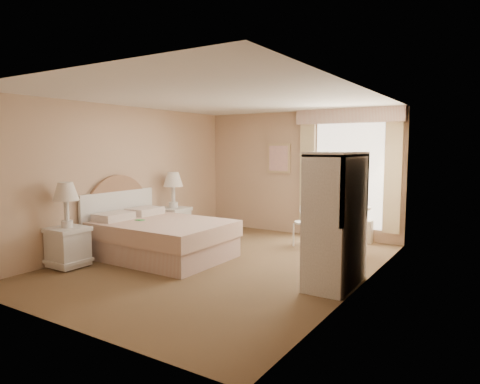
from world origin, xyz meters
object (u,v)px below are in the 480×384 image
Objects in this scene: nightstand_far at (174,214)px; round_table at (349,221)px; armoire at (336,231)px; bed at (159,236)px; cafe_chair at (307,219)px; nightstand_near at (68,236)px.

round_table is (3.17, 0.94, 0.03)m from nightstand_far.
nightstand_far is 0.74× the size of armoire.
armoire is at bearing -76.40° from round_table.
armoire is at bearing 2.81° from bed.
nightstand_far is 1.52× the size of cafe_chair.
cafe_chair is at bearing 19.93° from nightstand_far.
bed is 2.73× the size of round_table.
bed reaches higher than nightstand_far.
nightstand_near is at bearing -121.46° from bed.
bed is 2.68m from cafe_chair.
nightstand_near is at bearing -133.85° from round_table.
nightstand_far is (-0.00, 2.36, 0.01)m from nightstand_near.
cafe_chair is at bearing 53.24° from nightstand_near.
cafe_chair is 2.30m from armoire.
nightstand_near is at bearing -122.17° from cafe_chair.
bed is 1.63× the size of nightstand_far.
bed is 3.26m from round_table.
round_table is at bearing 16.49° from nightstand_far.
nightstand_near is at bearing -90.00° from nightstand_far.
cafe_chair is at bearing 50.53° from bed.
round_table is 0.91× the size of cafe_chair.
nightstand_far is at bearing -155.48° from cafe_chair.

